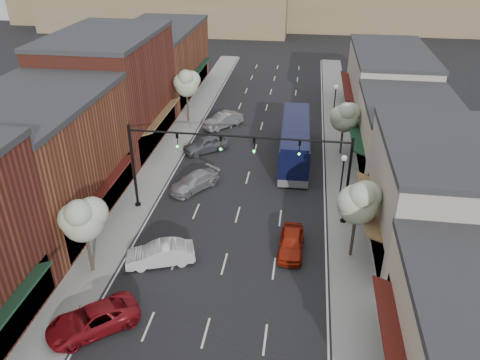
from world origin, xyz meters
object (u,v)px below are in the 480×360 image
at_px(tree_right_far, 345,116).
at_px(tree_left_near, 83,218).
at_px(signal_mast_right, 316,166).
at_px(parked_car_a, 93,319).
at_px(red_hatchback, 291,242).
at_px(parked_car_d, 206,144).
at_px(parked_car_b, 160,254).
at_px(parked_car_e, 223,120).
at_px(parked_car_c, 194,182).
at_px(lamp_post_near, 343,172).
at_px(lamp_post_far, 335,98).
at_px(tree_right_near, 359,201).
at_px(signal_mast_left, 163,156).
at_px(tree_left_far, 187,83).
at_px(coach_bus, 295,141).

relative_size(tree_right_far, tree_left_near, 0.95).
distance_m(signal_mast_right, tree_left_near, 16.05).
relative_size(tree_left_near, parked_car_a, 1.13).
relative_size(red_hatchback, parked_car_d, 0.92).
xyz_separation_m(parked_car_a, parked_car_b, (2.00, 6.09, 0.04)).
height_order(tree_left_near, parked_car_b, tree_left_near).
xyz_separation_m(tree_left_near, parked_car_e, (4.05, 25.26, -3.45)).
xyz_separation_m(tree_right_far, parked_car_c, (-12.55, -8.49, -3.31)).
bearing_deg(tree_left_near, lamp_post_near, 33.33).
relative_size(tree_right_far, lamp_post_far, 1.22).
relative_size(tree_right_near, lamp_post_far, 1.34).
distance_m(parked_car_b, parked_car_d, 17.31).
relative_size(tree_left_near, parked_car_e, 1.21).
xyz_separation_m(signal_mast_left, tree_left_far, (-2.63, 17.95, -0.02)).
xyz_separation_m(signal_mast_left, red_hatchback, (9.91, -3.97, -3.91)).
height_order(parked_car_a, parked_car_b, parked_car_b).
height_order(lamp_post_near, coach_bus, lamp_post_near).
distance_m(tree_right_near, parked_car_c, 15.10).
height_order(tree_right_near, lamp_post_far, tree_right_near).
bearing_deg(parked_car_a, signal_mast_right, 97.04).
distance_m(red_hatchback, parked_car_b, 8.86).
xyz_separation_m(parked_car_d, parked_car_e, (0.56, 6.40, 0.00)).
bearing_deg(coach_bus, parked_car_c, -140.96).
bearing_deg(tree_right_far, lamp_post_far, 93.88).
bearing_deg(signal_mast_right, parked_car_d, 133.86).
bearing_deg(parked_car_e, tree_left_far, -149.85).
bearing_deg(red_hatchback, lamp_post_far, 83.04).
bearing_deg(tree_left_far, tree_right_far, -19.87).
relative_size(lamp_post_near, parked_car_c, 0.94).
distance_m(tree_left_near, parked_car_b, 5.57).
xyz_separation_m(signal_mast_right, parked_car_a, (-11.82, -12.58, -3.92)).
height_order(tree_left_far, parked_car_e, tree_left_far).
xyz_separation_m(tree_right_near, lamp_post_near, (-0.55, 6.56, -1.45)).
bearing_deg(parked_car_b, signal_mast_right, 103.98).
xyz_separation_m(tree_right_far, coach_bus, (-4.46, -1.61, -2.11)).
xyz_separation_m(lamp_post_far, coach_bus, (-3.91, -9.67, -1.12)).
bearing_deg(parked_car_e, parked_car_c, -49.47).
bearing_deg(lamp_post_far, tree_left_far, -172.70).
bearing_deg(parked_car_c, lamp_post_far, 89.07).
relative_size(signal_mast_left, parked_car_b, 1.82).
bearing_deg(parked_car_a, signal_mast_left, 137.62).
height_order(parked_car_c, parked_car_d, parked_car_d).
relative_size(coach_bus, parked_car_b, 2.63).
height_order(lamp_post_far, parked_car_c, lamp_post_far).
bearing_deg(tree_left_far, parked_car_b, -80.58).
distance_m(signal_mast_right, coach_bus, 10.83).
xyz_separation_m(tree_right_far, lamp_post_near, (-0.55, -9.44, -0.99)).
height_order(red_hatchback, parked_car_d, parked_car_d).
bearing_deg(tree_right_far, tree_left_near, -129.69).
bearing_deg(tree_left_far, lamp_post_far, 7.30).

